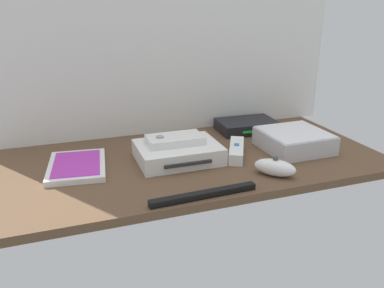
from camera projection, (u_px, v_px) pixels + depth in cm
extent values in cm
cube|color=brown|center=(192.00, 162.00, 105.45)|extent=(100.00, 48.00, 2.00)
cube|color=white|center=(164.00, 26.00, 115.88)|extent=(110.00, 1.20, 64.00)
cube|color=white|center=(178.00, 152.00, 103.03)|extent=(21.09, 16.11, 4.40)
cube|color=#2D2D2D|center=(188.00, 164.00, 95.77)|extent=(12.00, 0.67, 0.80)
cube|color=silver|center=(294.00, 141.00, 110.53)|extent=(17.22, 17.22, 5.00)
cube|color=silver|center=(295.00, 132.00, 109.62)|extent=(16.53, 16.53, 0.30)
cube|color=white|center=(77.00, 166.00, 98.33)|extent=(15.86, 20.55, 1.40)
cube|color=#B233B2|center=(77.00, 163.00, 98.06)|extent=(13.10, 17.60, 0.16)
cube|color=black|center=(247.00, 126.00, 126.45)|extent=(18.52, 12.80, 3.40)
cube|color=#19D833|center=(255.00, 131.00, 120.88)|extent=(8.01, 0.76, 0.60)
cube|color=white|center=(236.00, 150.00, 106.30)|extent=(9.98, 14.80, 3.00)
cylinder|color=#387FDB|center=(237.00, 144.00, 105.71)|extent=(1.40, 1.40, 0.40)
ellipsoid|color=white|center=(275.00, 168.00, 94.30)|extent=(10.06, 10.30, 4.00)
sphere|color=#4C4C4C|center=(276.00, 158.00, 93.48)|extent=(1.40, 1.40, 1.40)
cube|color=white|center=(175.00, 140.00, 102.78)|extent=(14.49, 8.17, 2.00)
cylinder|color=#99999E|center=(160.00, 137.00, 101.15)|extent=(2.02, 2.02, 0.40)
cube|color=black|center=(204.00, 195.00, 84.09)|extent=(24.05, 2.69, 1.40)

